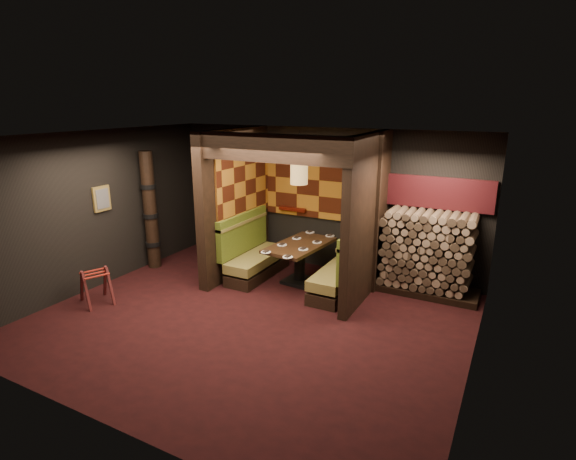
# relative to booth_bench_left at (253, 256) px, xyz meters

# --- Properties ---
(floor) EXTENTS (6.50, 5.50, 0.02)m
(floor) POSITION_rel_booth_bench_left_xyz_m (0.96, -1.65, -0.41)
(floor) COLOR black
(floor) RESTS_ON ground
(ceiling) EXTENTS (6.50, 5.50, 0.02)m
(ceiling) POSITION_rel_booth_bench_left_xyz_m (0.96, -1.65, 2.46)
(ceiling) COLOR black
(ceiling) RESTS_ON ground
(wall_back) EXTENTS (6.50, 0.02, 2.85)m
(wall_back) POSITION_rel_booth_bench_left_xyz_m (0.96, 1.11, 1.02)
(wall_back) COLOR black
(wall_back) RESTS_ON ground
(wall_front) EXTENTS (6.50, 0.02, 2.85)m
(wall_front) POSITION_rel_booth_bench_left_xyz_m (0.96, -4.41, 1.02)
(wall_front) COLOR black
(wall_front) RESTS_ON ground
(wall_left) EXTENTS (0.02, 5.50, 2.85)m
(wall_left) POSITION_rel_booth_bench_left_xyz_m (-2.30, -1.65, 1.02)
(wall_left) COLOR black
(wall_left) RESTS_ON ground
(wall_right) EXTENTS (0.02, 5.50, 2.85)m
(wall_right) POSITION_rel_booth_bench_left_xyz_m (4.22, -1.65, 1.02)
(wall_right) COLOR black
(wall_right) RESTS_ON ground
(partition_left) EXTENTS (0.20, 2.20, 2.85)m
(partition_left) POSITION_rel_booth_bench_left_xyz_m (-0.39, -0.00, 1.02)
(partition_left) COLOR black
(partition_left) RESTS_ON floor
(partition_right) EXTENTS (0.15, 2.10, 2.85)m
(partition_right) POSITION_rel_booth_bench_left_xyz_m (2.26, 0.05, 1.02)
(partition_right) COLOR black
(partition_right) RESTS_ON floor
(header_beam) EXTENTS (2.85, 0.18, 0.44)m
(header_beam) POSITION_rel_booth_bench_left_xyz_m (0.94, -0.95, 2.23)
(header_beam) COLOR black
(header_beam) RESTS_ON partition_left
(tapa_back_panel) EXTENTS (2.40, 0.06, 1.55)m
(tapa_back_panel) POSITION_rel_booth_bench_left_xyz_m (0.94, 1.06, 1.42)
(tapa_back_panel) COLOR #AB691C
(tapa_back_panel) RESTS_ON wall_back
(tapa_side_panel) EXTENTS (0.04, 1.85, 1.45)m
(tapa_side_panel) POSITION_rel_booth_bench_left_xyz_m (-0.27, 0.17, 1.45)
(tapa_side_panel) COLOR #AB691C
(tapa_side_panel) RESTS_ON partition_left
(lacquer_shelf) EXTENTS (0.60, 0.12, 0.07)m
(lacquer_shelf) POSITION_rel_booth_bench_left_xyz_m (0.36, 1.00, 0.78)
(lacquer_shelf) COLOR #4E0E07
(lacquer_shelf) RESTS_ON wall_back
(booth_bench_left) EXTENTS (0.68, 1.60, 1.14)m
(booth_bench_left) POSITION_rel_booth_bench_left_xyz_m (0.00, 0.00, 0.00)
(booth_bench_left) COLOR black
(booth_bench_left) RESTS_ON floor
(booth_bench_right) EXTENTS (0.68, 1.60, 1.14)m
(booth_bench_right) POSITION_rel_booth_bench_left_xyz_m (1.89, 0.00, 0.00)
(booth_bench_right) COLOR black
(booth_bench_right) RESTS_ON floor
(dining_table) EXTENTS (0.94, 1.54, 0.77)m
(dining_table) POSITION_rel_booth_bench_left_xyz_m (0.98, 0.09, 0.14)
(dining_table) COLOR black
(dining_table) RESTS_ON floor
(place_settings) EXTENTS (0.79, 1.73, 0.03)m
(place_settings) POSITION_rel_booth_bench_left_xyz_m (0.98, 0.09, 0.39)
(place_settings) COLOR white
(place_settings) RESTS_ON dining_table
(pendant_lamp) EXTENTS (0.31, 0.31, 0.94)m
(pendant_lamp) POSITION_rel_booth_bench_left_xyz_m (0.98, 0.04, 1.73)
(pendant_lamp) COLOR olive
(pendant_lamp) RESTS_ON ceiling
(framed_picture) EXTENTS (0.05, 0.36, 0.46)m
(framed_picture) POSITION_rel_booth_bench_left_xyz_m (-2.25, -1.55, 1.22)
(framed_picture) COLOR olive
(framed_picture) RESTS_ON wall_left
(luggage_rack) EXTENTS (0.73, 0.63, 0.66)m
(luggage_rack) POSITION_rel_booth_bench_left_xyz_m (-1.69, -2.33, -0.07)
(luggage_rack) COLOR #491515
(luggage_rack) RESTS_ON floor
(totem_column) EXTENTS (0.31, 0.31, 2.40)m
(totem_column) POSITION_rel_booth_bench_left_xyz_m (-2.09, -0.55, 0.79)
(totem_column) COLOR black
(totem_column) RESTS_ON floor
(firewood_stack) EXTENTS (1.73, 0.70, 1.50)m
(firewood_stack) POSITION_rel_booth_bench_left_xyz_m (3.25, 0.70, 0.35)
(firewood_stack) COLOR black
(firewood_stack) RESTS_ON floor
(mosaic_header) EXTENTS (1.83, 0.10, 0.56)m
(mosaic_header) POSITION_rel_booth_bench_left_xyz_m (3.25, 1.03, 1.38)
(mosaic_header) COLOR maroon
(mosaic_header) RESTS_ON wall_back
(bay_front_post) EXTENTS (0.08, 0.08, 2.85)m
(bay_front_post) POSITION_rel_booth_bench_left_xyz_m (2.35, 0.31, 1.02)
(bay_front_post) COLOR black
(bay_front_post) RESTS_ON floor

